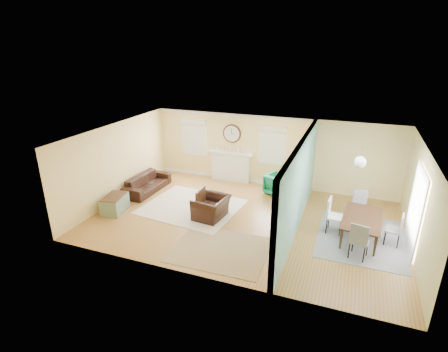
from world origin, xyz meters
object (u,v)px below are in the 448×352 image
(eames_chair, at_px, (211,208))
(dining_table, at_px, (362,228))
(green_chair, at_px, (278,184))
(sofa, at_px, (147,183))
(credenza, at_px, (295,191))

(eames_chair, height_order, dining_table, eames_chair)
(dining_table, bearing_deg, green_chair, 57.19)
(sofa, xyz_separation_m, green_chair, (4.47, 1.40, 0.06))
(green_chair, xyz_separation_m, dining_table, (2.80, -2.15, -0.05))
(credenza, xyz_separation_m, dining_table, (2.13, -1.69, -0.09))
(dining_table, bearing_deg, sofa, 88.81)
(sofa, height_order, credenza, credenza)
(green_chair, distance_m, dining_table, 3.53)
(eames_chair, height_order, green_chair, green_chair)
(credenza, relative_size, dining_table, 0.89)
(eames_chair, relative_size, credenza, 0.66)
(sofa, relative_size, dining_table, 1.14)
(sofa, bearing_deg, dining_table, -94.16)
(eames_chair, xyz_separation_m, credenza, (2.18, 2.04, 0.06))
(green_chair, height_order, credenza, credenza)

